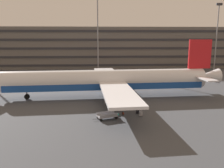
{
  "coord_description": "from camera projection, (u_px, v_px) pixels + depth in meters",
  "views": [
    {
      "loc": [
        -0.1,
        -42.01,
        10.3
      ],
      "look_at": [
        1.88,
        -4.93,
        3.0
      ],
      "focal_mm": 37.96,
      "sensor_mm": 36.0,
      "label": 1
    }
  ],
  "objects": [
    {
      "name": "backpack_silver",
      "position": [
        117.0,
        116.0,
        31.02
      ],
      "size": [
        0.38,
        0.41,
        0.46
      ],
      "color": "#592619",
      "rests_on": "ground_plane"
    },
    {
      "name": "baggage_cart",
      "position": [
        107.0,
        116.0,
        30.4
      ],
      "size": [
        3.34,
        2.1,
        0.82
      ],
      "color": "gray",
      "rests_on": "ground_plane"
    },
    {
      "name": "ground_plane",
      "position": [
        100.0,
        95.0,
        43.15
      ],
      "size": [
        600.0,
        600.0,
        0.0
      ],
      "primitive_type": "plane",
      "color": "#424449"
    },
    {
      "name": "suitcase_upright",
      "position": [
        138.0,
        111.0,
        32.52
      ],
      "size": [
        0.52,
        0.33,
        0.94
      ],
      "color": "black",
      "rests_on": "ground_plane"
    },
    {
      "name": "light_mast_center_left",
      "position": [
        217.0,
        32.0,
        73.46
      ],
      "size": [
        1.8,
        0.5,
        20.63
      ],
      "color": "gray",
      "rests_on": "ground_plane"
    },
    {
      "name": "suitcase_large",
      "position": [
        116.0,
        115.0,
        31.73
      ],
      "size": [
        0.87,
        0.51,
        0.24
      ],
      "color": "#147266",
      "rests_on": "ground_plane"
    },
    {
      "name": "light_mast_left",
      "position": [
        98.0,
        24.0,
        71.1
      ],
      "size": [
        1.8,
        0.5,
        24.9
      ],
      "color": "gray",
      "rests_on": "ground_plane"
    },
    {
      "name": "terminal_structure",
      "position": [
        100.0,
        47.0,
        87.77
      ],
      "size": [
        162.04,
        22.05,
        13.77
      ],
      "color": "#605B56",
      "rests_on": "ground_plane"
    },
    {
      "name": "airliner",
      "position": [
        108.0,
        81.0,
        41.26
      ],
      "size": [
        40.93,
        33.25,
        9.98
      ],
      "color": "silver",
      "rests_on": "ground_plane"
    },
    {
      "name": "backpack_teal",
      "position": [
        123.0,
        113.0,
        31.97
      ],
      "size": [
        0.33,
        0.39,
        0.5
      ],
      "color": "#592619",
      "rests_on": "ground_plane"
    },
    {
      "name": "suitcase_laid_flat",
      "position": [
        141.0,
        113.0,
        31.44
      ],
      "size": [
        0.47,
        0.34,
        0.94
      ],
      "color": "gray",
      "rests_on": "ground_plane"
    }
  ]
}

